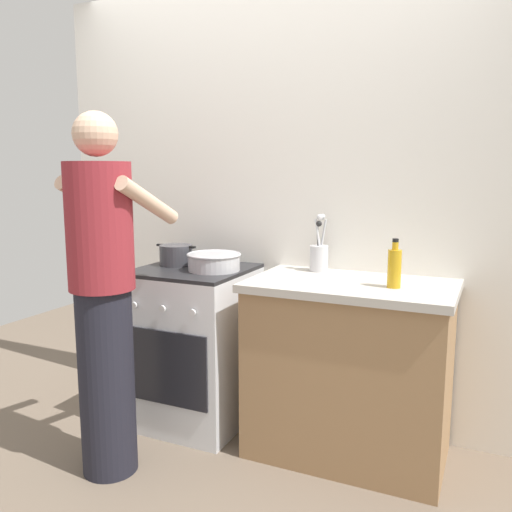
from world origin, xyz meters
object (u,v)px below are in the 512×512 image
at_px(person, 104,297).
at_px(mixing_bowl, 214,261).
at_px(stove_range, 195,345).
at_px(pot, 176,255).
at_px(oil_bottle, 394,267).
at_px(utensil_crock, 319,255).

bearing_deg(person, mixing_bowl, 68.36).
height_order(stove_range, pot, pot).
bearing_deg(person, pot, 93.12).
xyz_separation_m(stove_range, pot, (-0.14, 0.04, 0.51)).
bearing_deg(mixing_bowl, oil_bottle, -1.63).
bearing_deg(stove_range, utensil_crock, 17.66).
xyz_separation_m(stove_range, oil_bottle, (1.11, -0.04, 0.55)).
height_order(stove_range, oil_bottle, oil_bottle).
bearing_deg(oil_bottle, stove_range, 178.01).
xyz_separation_m(pot, mixing_bowl, (0.28, -0.05, -0.01)).
bearing_deg(stove_range, pot, 162.82).
xyz_separation_m(stove_range, utensil_crock, (0.67, 0.21, 0.54)).
height_order(pot, person, person).
distance_m(stove_range, person, 0.75).
height_order(pot, mixing_bowl, pot).
xyz_separation_m(oil_bottle, person, (-1.22, -0.59, -0.14)).
distance_m(stove_range, oil_bottle, 1.24).
bearing_deg(pot, mixing_bowl, -10.98).
bearing_deg(utensil_crock, oil_bottle, -29.34).
relative_size(utensil_crock, oil_bottle, 1.35).
bearing_deg(stove_range, mixing_bowl, -4.50).
relative_size(stove_range, pot, 3.53).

